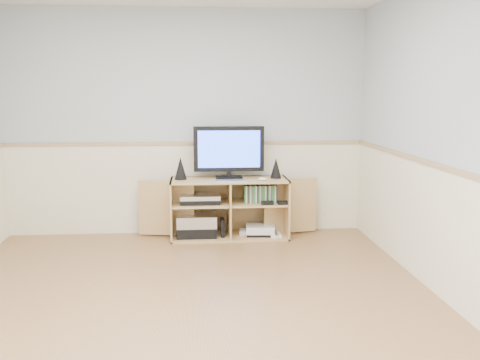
# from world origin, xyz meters

# --- Properties ---
(room) EXTENTS (4.04, 4.54, 2.54)m
(room) POSITION_xyz_m (-0.06, 0.12, 1.22)
(room) COLOR tan
(room) RESTS_ON ground
(media_cabinet) EXTENTS (2.00, 0.48, 0.65)m
(media_cabinet) POSITION_xyz_m (0.46, 2.04, 0.33)
(media_cabinet) COLOR tan
(media_cabinet) RESTS_ON floor
(monitor) EXTENTS (0.77, 0.18, 0.57)m
(monitor) POSITION_xyz_m (0.46, 2.03, 0.96)
(monitor) COLOR black
(monitor) RESTS_ON media_cabinet
(speaker_left) EXTENTS (0.13, 0.13, 0.25)m
(speaker_left) POSITION_xyz_m (-0.07, 2.00, 0.77)
(speaker_left) COLOR black
(speaker_left) RESTS_ON media_cabinet
(speaker_right) EXTENTS (0.12, 0.12, 0.22)m
(speaker_right) POSITION_xyz_m (0.98, 2.00, 0.76)
(speaker_right) COLOR black
(speaker_right) RESTS_ON media_cabinet
(keyboard) EXTENTS (0.31, 0.13, 0.01)m
(keyboard) POSITION_xyz_m (0.46, 1.84, 0.66)
(keyboard) COLOR silver
(keyboard) RESTS_ON media_cabinet
(mouse) EXTENTS (0.11, 0.10, 0.04)m
(mouse) POSITION_xyz_m (0.81, 1.84, 0.67)
(mouse) COLOR white
(mouse) RESTS_ON media_cabinet
(av_components) EXTENTS (0.52, 0.32, 0.47)m
(av_components) POSITION_xyz_m (0.12, 1.98, 0.22)
(av_components) COLOR black
(av_components) RESTS_ON media_cabinet
(game_consoles) EXTENTS (0.45, 0.30, 0.11)m
(game_consoles) POSITION_xyz_m (0.79, 1.97, 0.07)
(game_consoles) COLOR white
(game_consoles) RESTS_ON media_cabinet
(game_cases) EXTENTS (0.36, 0.14, 0.19)m
(game_cases) POSITION_xyz_m (0.80, 1.96, 0.48)
(game_cases) COLOR #3F8C3F
(game_cases) RESTS_ON media_cabinet
(wall_outlet) EXTENTS (0.12, 0.03, 0.12)m
(wall_outlet) POSITION_xyz_m (1.00, 2.23, 0.60)
(wall_outlet) COLOR white
(wall_outlet) RESTS_ON wall_back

